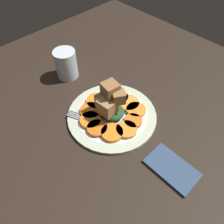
{
  "coord_description": "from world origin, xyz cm",
  "views": [
    {
      "loc": [
        30.58,
        -29.59,
        54.14
      ],
      "look_at": [
        0.0,
        0.0,
        4.1
      ],
      "focal_mm": 35.0,
      "sensor_mm": 36.0,
      "label": 1
    }
  ],
  "objects": [
    {
      "name": "carrot_slice_10",
      "position": [
        -2.43,
        -6.46,
        3.62
      ],
      "size": [
        6.33,
        6.33,
        1.03
      ],
      "primitive_type": "cylinder",
      "color": "orange",
      "rests_on": "plate"
    },
    {
      "name": "carrot_slice_2",
      "position": [
        7.26,
        -1.28,
        3.62
      ],
      "size": [
        6.05,
        6.05,
        1.03
      ],
      "primitive_type": "cylinder",
      "color": "orange",
      "rests_on": "plate"
    },
    {
      "name": "fork",
      "position": [
        -0.99,
        -5.6,
        3.3
      ],
      "size": [
        18.74,
        9.39,
        0.4
      ],
      "rotation": [
        0.0,
        0.0,
        0.41
      ],
      "color": "#B2B2B7",
      "rests_on": "plate"
    },
    {
      "name": "center_pile",
      "position": [
        -0.3,
        -0.47,
        7.88
      ],
      "size": [
        8.03,
        7.86,
        11.13
      ],
      "color": "#1E4723",
      "rests_on": "plate"
    },
    {
      "name": "carrot_slice_8",
      "position": [
        -6.75,
        -0.45,
        3.62
      ],
      "size": [
        6.94,
        6.94,
        1.03
      ],
      "primitive_type": "cylinder",
      "color": "orange",
      "rests_on": "plate"
    },
    {
      "name": "carrot_slice_4",
      "position": [
        4.23,
        6.17,
        3.62
      ],
      "size": [
        6.0,
        6.0,
        1.03
      ],
      "primitive_type": "cylinder",
      "color": "orange",
      "rests_on": "plate"
    },
    {
      "name": "carrot_slice_3",
      "position": [
        6.53,
        2.27,
        3.62
      ],
      "size": [
        5.34,
        5.34,
        1.03
      ],
      "primitive_type": "cylinder",
      "color": "orange",
      "rests_on": "plate"
    },
    {
      "name": "carrot_slice_1",
      "position": [
        5.2,
        -5.01,
        3.62
      ],
      "size": [
        6.28,
        6.28,
        1.03
      ],
      "primitive_type": "cylinder",
      "color": "orange",
      "rests_on": "plate"
    },
    {
      "name": "plate",
      "position": [
        0.0,
        0.0,
        2.52
      ],
      "size": [
        27.08,
        27.08,
        1.05
      ],
      "color": "beige",
      "rests_on": "table_slab"
    },
    {
      "name": "carrot_slice_7",
      "position": [
        -5.78,
        3.47,
        3.62
      ],
      "size": [
        5.27,
        5.27,
        1.03
      ],
      "primitive_type": "cylinder",
      "color": "orange",
      "rests_on": "plate"
    },
    {
      "name": "water_glass",
      "position": [
        -25.13,
        2.01,
        7.06
      ],
      "size": [
        7.63,
        7.63,
        10.12
      ],
      "color": "silver",
      "rests_on": "table_slab"
    },
    {
      "name": "carrot_slice_5",
      "position": [
        0.63,
        6.6,
        3.62
      ],
      "size": [
        6.8,
        6.8,
        1.03
      ],
      "primitive_type": "cylinder",
      "color": "#F99539",
      "rests_on": "plate"
    },
    {
      "name": "carrot_slice_0",
      "position": [
        1.11,
        -6.99,
        3.62
      ],
      "size": [
        5.87,
        5.87,
        1.03
      ],
      "primitive_type": "cylinder",
      "color": "orange",
      "rests_on": "plate"
    },
    {
      "name": "table_slab",
      "position": [
        0.0,
        0.0,
        1.0
      ],
      "size": [
        120.0,
        120.0,
        2.0
      ],
      "primitive_type": "cube",
      "color": "black",
      "rests_on": "ground"
    },
    {
      "name": "carrot_slice_9",
      "position": [
        -5.21,
        -4.08,
        3.62
      ],
      "size": [
        6.54,
        6.54,
        1.03
      ],
      "primitive_type": "cylinder",
      "color": "orange",
      "rests_on": "plate"
    },
    {
      "name": "napkin",
      "position": [
        23.14,
        -1.11,
        2.4
      ],
      "size": [
        13.1,
        7.86,
        0.8
      ],
      "color": "#334766",
      "rests_on": "table_slab"
    },
    {
      "name": "carrot_slice_6",
      "position": [
        -3.48,
        6.02,
        3.62
      ],
      "size": [
        6.73,
        6.73,
        1.03
      ],
      "primitive_type": "cylinder",
      "color": "orange",
      "rests_on": "plate"
    }
  ]
}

